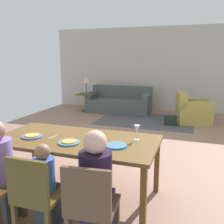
% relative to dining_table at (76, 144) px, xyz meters
% --- Properties ---
extents(ground_plane, '(7.15, 6.79, 0.02)m').
position_rel_dining_table_xyz_m(ground_plane, '(0.09, 2.33, -0.70)').
color(ground_plane, '#926B58').
extents(back_wall, '(7.15, 0.10, 2.70)m').
position_rel_dining_table_xyz_m(back_wall, '(0.09, 5.77, 0.66)').
color(back_wall, beige).
rests_on(back_wall, ground_plane).
extents(dining_table, '(1.98, 0.97, 0.76)m').
position_rel_dining_table_xyz_m(dining_table, '(0.00, 0.00, 0.00)').
color(dining_table, brown).
rests_on(dining_table, ground_plane).
extents(plate_near_man, '(0.25, 0.25, 0.02)m').
position_rel_dining_table_xyz_m(plate_near_man, '(-0.54, -0.12, 0.07)').
color(plate_near_man, '#5470A0').
rests_on(plate_near_man, dining_table).
extents(pizza_near_man, '(0.17, 0.17, 0.01)m').
position_rel_dining_table_xyz_m(pizza_near_man, '(-0.54, -0.12, 0.09)').
color(pizza_near_man, gold).
rests_on(pizza_near_man, plate_near_man).
extents(plate_near_child, '(0.25, 0.25, 0.02)m').
position_rel_dining_table_xyz_m(plate_near_child, '(-0.00, -0.18, 0.07)').
color(plate_near_child, teal).
rests_on(plate_near_child, dining_table).
extents(pizza_near_child, '(0.17, 0.17, 0.01)m').
position_rel_dining_table_xyz_m(pizza_near_child, '(-0.00, -0.18, 0.09)').
color(pizza_near_child, gold).
rests_on(pizza_near_child, plate_near_child).
extents(plate_near_woman, '(0.25, 0.25, 0.02)m').
position_rel_dining_table_xyz_m(plate_near_woman, '(0.54, -0.10, 0.07)').
color(plate_near_woman, teal).
rests_on(plate_near_woman, dining_table).
extents(wine_glass, '(0.07, 0.07, 0.19)m').
position_rel_dining_table_xyz_m(wine_glass, '(0.71, 0.18, 0.20)').
color(wine_glass, silver).
rests_on(wine_glass, dining_table).
extents(fork, '(0.05, 0.15, 0.01)m').
position_rel_dining_table_xyz_m(fork, '(-0.30, -0.05, 0.07)').
color(fork, silver).
rests_on(fork, dining_table).
extents(knife, '(0.06, 0.17, 0.01)m').
position_rel_dining_table_xyz_m(knife, '(0.18, 0.10, 0.07)').
color(knife, silver).
rests_on(knife, dining_table).
extents(person_man, '(0.30, 0.40, 1.11)m').
position_rel_dining_table_xyz_m(person_man, '(-0.54, -0.67, -0.18)').
color(person_man, '#3C4049').
rests_on(person_man, ground_plane).
extents(dining_chair_child, '(0.42, 0.42, 0.87)m').
position_rel_dining_table_xyz_m(dining_chair_child, '(0.00, -0.85, -0.20)').
color(dining_chair_child, brown).
rests_on(dining_chair_child, ground_plane).
extents(person_child, '(0.22, 0.29, 0.92)m').
position_rel_dining_table_xyz_m(person_child, '(-0.00, -0.68, -0.26)').
color(person_child, '#38444E').
rests_on(person_child, ground_plane).
extents(dining_chair_woman, '(0.46, 0.46, 0.87)m').
position_rel_dining_table_xyz_m(dining_chair_woman, '(0.55, -0.85, -0.20)').
color(dining_chair_woman, brown).
rests_on(dining_chair_woman, ground_plane).
extents(person_woman, '(0.30, 0.41, 1.11)m').
position_rel_dining_table_xyz_m(person_woman, '(0.54, -0.67, -0.18)').
color(person_woman, '#3E2D4E').
rests_on(person_woman, ground_plane).
extents(area_rug, '(2.60, 1.80, 0.01)m').
position_rel_dining_table_xyz_m(area_rug, '(0.04, 4.17, -0.69)').
color(area_rug, '#4A474C').
rests_on(area_rug, ground_plane).
extents(couch, '(2.00, 0.86, 0.82)m').
position_rel_dining_table_xyz_m(couch, '(-1.00, 5.03, -0.39)').
color(couch, '#4B5250').
rests_on(couch, ground_plane).
extents(armchair, '(1.01, 1.00, 0.82)m').
position_rel_dining_table_xyz_m(armchair, '(1.26, 4.36, -0.38)').
color(armchair, '#AD9B48').
rests_on(armchair, ground_plane).
extents(side_table, '(0.56, 0.56, 0.58)m').
position_rel_dining_table_xyz_m(side_table, '(-2.03, 4.77, -0.32)').
color(side_table, '#54431A').
rests_on(side_table, ground_plane).
extents(table_lamp, '(0.26, 0.26, 0.54)m').
position_rel_dining_table_xyz_m(table_lamp, '(-2.03, 4.77, 0.31)').
color(table_lamp, '#474843').
rests_on(table_lamp, side_table).
extents(book_lower, '(0.22, 0.16, 0.03)m').
position_rel_dining_table_xyz_m(book_lower, '(-1.82, 4.79, -0.10)').
color(book_lower, maroon).
rests_on(book_lower, side_table).
extents(book_upper, '(0.22, 0.16, 0.03)m').
position_rel_dining_table_xyz_m(book_upper, '(-1.88, 4.80, -0.07)').
color(book_upper, '#274984').
rests_on(book_upper, book_lower).
extents(handbag, '(0.32, 0.16, 0.26)m').
position_rel_dining_table_xyz_m(handbag, '(0.76, 3.87, -0.56)').
color(handbag, black).
rests_on(handbag, ground_plane).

